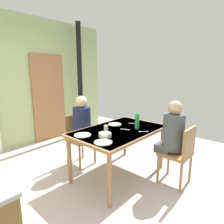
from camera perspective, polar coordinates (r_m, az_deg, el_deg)
The scene contains 18 objects.
ground_plane at distance 3.05m, azimuth -4.17°, elevation -19.72°, with size 5.91×5.91×0.00m, color #BCB0B5.
wall_back at distance 4.53m, azimuth -25.08°, elevation 8.15°, with size 4.28×0.10×2.78m, color #A6B87D.
door_wooden at distance 4.73m, azimuth -18.49°, elevation 4.01°, with size 0.80×0.05×2.00m, color #9A663F.
stove_pipe_column at distance 4.88m, azimuth -9.65°, elevation 9.28°, with size 0.12×0.12×2.78m, color black.
dining_table at distance 2.90m, azimuth 2.22°, elevation -6.64°, with size 1.44×0.92×0.75m.
chair_near_diner at distance 2.88m, azimuth 19.98°, elevation -11.31°, with size 0.40×0.40×0.87m.
chair_far_diner at distance 3.41m, azimuth -10.21°, elevation -7.15°, with size 0.40×0.40×0.87m.
person_near_diner at distance 2.84m, azimuth 17.83°, elevation -5.44°, with size 0.30×0.37×0.77m.
person_far_diner at distance 3.22m, azimuth -8.90°, elevation -2.94°, with size 0.30×0.37×0.77m.
water_bottle_green_near at distance 2.91m, azimuth 7.58°, elevation -2.63°, with size 0.07×0.07×0.27m.
serving_bowl_center at distance 2.55m, azimuth -2.14°, elevation -6.90°, with size 0.17×0.17×0.06m, color silver.
dinner_plate_near_left at distance 2.64m, azimuth -8.92°, elevation -6.91°, with size 0.23×0.23×0.01m, color white.
dinner_plate_near_right at distance 3.13m, azimuth 0.83°, elevation -3.74°, with size 0.21×0.21×0.01m, color white.
dinner_plate_far_center at distance 2.35m, azimuth -2.70°, elevation -9.14°, with size 0.22×0.22×0.01m, color white.
drinking_glass_by_near_diner at distance 2.74m, azimuth -1.83°, elevation -5.07°, with size 0.06×0.06×0.10m, color silver.
cutlery_knife_near at distance 3.21m, azimuth 6.28°, elevation -3.46°, with size 0.15×0.02×0.00m, color silver.
cutlery_fork_near at distance 2.81m, azimuth 9.47°, elevation -5.84°, with size 0.15×0.02×0.00m, color silver.
cutlery_knife_far at distance 2.88m, azimuth 3.94°, elevation -5.27°, with size 0.15×0.02×0.00m, color silver.
Camera 1 is at (-1.79, -1.89, 1.60)m, focal length 30.25 mm.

